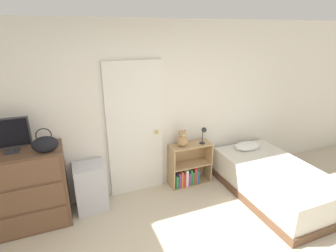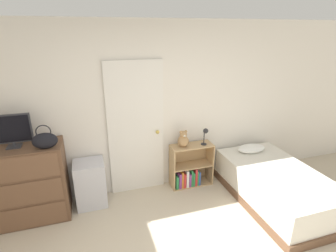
{
  "view_description": "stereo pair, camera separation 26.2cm",
  "coord_description": "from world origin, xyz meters",
  "px_view_note": "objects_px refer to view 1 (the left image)",
  "views": [
    {
      "loc": [
        -0.88,
        -1.24,
        2.4
      ],
      "look_at": [
        0.44,
        2.03,
        1.1
      ],
      "focal_mm": 28.0,
      "sensor_mm": 36.0,
      "label": 1
    },
    {
      "loc": [
        -0.63,
        -1.33,
        2.4
      ],
      "look_at": [
        0.44,
        2.03,
        1.1
      ],
      "focal_mm": 28.0,
      "sensor_mm": 36.0,
      "label": 2
    }
  ],
  "objects_px": {
    "bookshelf": "(188,170)",
    "bed": "(273,181)",
    "dresser": "(23,190)",
    "handbag": "(45,144)",
    "teddy_bear": "(182,139)",
    "storage_bin": "(91,187)",
    "desk_lamp": "(204,132)",
    "tv": "(8,135)"
  },
  "relations": [
    {
      "from": "handbag",
      "to": "bed",
      "type": "height_order",
      "value": "handbag"
    },
    {
      "from": "storage_bin",
      "to": "bookshelf",
      "type": "relative_size",
      "value": 0.97
    },
    {
      "from": "teddy_bear",
      "to": "handbag",
      "type": "bearing_deg",
      "value": -172.22
    },
    {
      "from": "storage_bin",
      "to": "teddy_bear",
      "type": "bearing_deg",
      "value": 1.95
    },
    {
      "from": "dresser",
      "to": "handbag",
      "type": "relative_size",
      "value": 3.45
    },
    {
      "from": "tv",
      "to": "teddy_bear",
      "type": "relative_size",
      "value": 1.73
    },
    {
      "from": "bookshelf",
      "to": "bed",
      "type": "bearing_deg",
      "value": -36.44
    },
    {
      "from": "bookshelf",
      "to": "bed",
      "type": "xyz_separation_m",
      "value": [
        1.06,
        -0.78,
        -0.0
      ]
    },
    {
      "from": "dresser",
      "to": "bookshelf",
      "type": "height_order",
      "value": "dresser"
    },
    {
      "from": "teddy_bear",
      "to": "bed",
      "type": "xyz_separation_m",
      "value": [
        1.17,
        -0.78,
        -0.56
      ]
    },
    {
      "from": "tv",
      "to": "dresser",
      "type": "bearing_deg",
      "value": -49.59
    },
    {
      "from": "handbag",
      "to": "teddy_bear",
      "type": "relative_size",
      "value": 1.14
    },
    {
      "from": "teddy_bear",
      "to": "dresser",
      "type": "bearing_deg",
      "value": -177.15
    },
    {
      "from": "bookshelf",
      "to": "teddy_bear",
      "type": "xyz_separation_m",
      "value": [
        -0.11,
        -0.0,
        0.56
      ]
    },
    {
      "from": "teddy_bear",
      "to": "desk_lamp",
      "type": "height_order",
      "value": "desk_lamp"
    },
    {
      "from": "dresser",
      "to": "bed",
      "type": "height_order",
      "value": "dresser"
    },
    {
      "from": "handbag",
      "to": "tv",
      "type": "bearing_deg",
      "value": 155.69
    },
    {
      "from": "tv",
      "to": "bookshelf",
      "type": "relative_size",
      "value": 0.66
    },
    {
      "from": "desk_lamp",
      "to": "bed",
      "type": "relative_size",
      "value": 0.15
    },
    {
      "from": "teddy_bear",
      "to": "desk_lamp",
      "type": "xyz_separation_m",
      "value": [
        0.35,
        -0.04,
        0.08
      ]
    },
    {
      "from": "handbag",
      "to": "bookshelf",
      "type": "bearing_deg",
      "value": 7.38
    },
    {
      "from": "handbag",
      "to": "storage_bin",
      "type": "distance_m",
      "value": 0.96
    },
    {
      "from": "handbag",
      "to": "desk_lamp",
      "type": "distance_m",
      "value": 2.26
    },
    {
      "from": "tv",
      "to": "storage_bin",
      "type": "distance_m",
      "value": 1.25
    },
    {
      "from": "storage_bin",
      "to": "tv",
      "type": "bearing_deg",
      "value": -177.36
    },
    {
      "from": "teddy_bear",
      "to": "bed",
      "type": "distance_m",
      "value": 1.51
    },
    {
      "from": "dresser",
      "to": "bed",
      "type": "xyz_separation_m",
      "value": [
        3.4,
        -0.67,
        -0.27
      ]
    },
    {
      "from": "bed",
      "to": "bookshelf",
      "type": "bearing_deg",
      "value": 143.56
    },
    {
      "from": "dresser",
      "to": "storage_bin",
      "type": "distance_m",
      "value": 0.83
    },
    {
      "from": "storage_bin",
      "to": "desk_lamp",
      "type": "bearing_deg",
      "value": 0.37
    },
    {
      "from": "tv",
      "to": "bookshelf",
      "type": "distance_m",
      "value": 2.58
    },
    {
      "from": "bookshelf",
      "to": "desk_lamp",
      "type": "distance_m",
      "value": 0.68
    },
    {
      "from": "handbag",
      "to": "desk_lamp",
      "type": "bearing_deg",
      "value": 5.63
    },
    {
      "from": "bed",
      "to": "dresser",
      "type": "bearing_deg",
      "value": 168.91
    },
    {
      "from": "tv",
      "to": "storage_bin",
      "type": "relative_size",
      "value": 0.68
    },
    {
      "from": "bookshelf",
      "to": "desk_lamp",
      "type": "height_order",
      "value": "desk_lamp"
    },
    {
      "from": "desk_lamp",
      "to": "storage_bin",
      "type": "bearing_deg",
      "value": -179.63
    },
    {
      "from": "tv",
      "to": "handbag",
      "type": "height_order",
      "value": "tv"
    },
    {
      "from": "desk_lamp",
      "to": "bookshelf",
      "type": "bearing_deg",
      "value": 170.96
    },
    {
      "from": "dresser",
      "to": "handbag",
      "type": "xyz_separation_m",
      "value": [
        0.36,
        -0.15,
        0.63
      ]
    },
    {
      "from": "handbag",
      "to": "teddy_bear",
      "type": "bearing_deg",
      "value": 7.78
    },
    {
      "from": "tv",
      "to": "teddy_bear",
      "type": "xyz_separation_m",
      "value": [
        2.26,
        0.09,
        -0.45
      ]
    }
  ]
}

